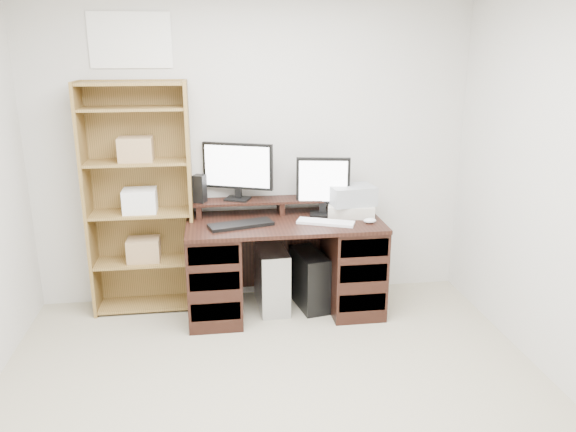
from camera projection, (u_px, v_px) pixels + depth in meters
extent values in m
cube|color=beige|center=(253.00, 149.00, 4.50)|extent=(3.50, 0.02, 2.50)
cube|color=white|center=(130.00, 40.00, 4.13)|extent=(0.60, 0.01, 0.40)
cube|color=black|center=(284.00, 223.00, 4.31)|extent=(1.50, 0.70, 0.03)
cube|color=black|center=(214.00, 272.00, 4.35)|extent=(0.40, 0.66, 0.72)
cube|color=black|center=(352.00, 265.00, 4.49)|extent=(0.40, 0.66, 0.72)
cube|color=black|center=(279.00, 249.00, 4.73)|extent=(1.48, 0.02, 0.65)
cube|color=black|center=(216.00, 312.00, 4.09)|extent=(0.36, 0.01, 0.14)
cube|color=black|center=(215.00, 281.00, 4.02)|extent=(0.36, 0.01, 0.14)
cube|color=black|center=(214.00, 255.00, 3.97)|extent=(0.36, 0.01, 0.14)
cube|color=black|center=(362.00, 303.00, 4.24)|extent=(0.36, 0.01, 0.14)
cube|color=black|center=(363.00, 273.00, 4.17)|extent=(0.36, 0.01, 0.14)
cube|color=black|center=(365.00, 248.00, 4.11)|extent=(0.36, 0.01, 0.14)
cube|color=black|center=(199.00, 210.00, 4.42)|extent=(0.04, 0.20, 0.10)
cube|color=black|center=(281.00, 207.00, 4.50)|extent=(0.04, 0.20, 0.10)
cube|color=black|center=(359.00, 204.00, 4.59)|extent=(0.04, 0.20, 0.10)
cube|color=black|center=(281.00, 200.00, 4.49)|extent=(1.40, 0.22, 0.02)
cube|color=black|center=(238.00, 199.00, 4.44)|extent=(0.23, 0.20, 0.02)
cube|color=black|center=(238.00, 191.00, 4.45)|extent=(0.06, 0.05, 0.10)
cube|color=black|center=(238.00, 166.00, 4.39)|extent=(0.54, 0.25, 0.36)
cube|color=white|center=(237.00, 166.00, 4.37)|extent=(0.49, 0.20, 0.32)
cube|color=black|center=(322.00, 214.00, 4.45)|extent=(0.22, 0.19, 0.02)
cube|color=black|center=(323.00, 206.00, 4.45)|extent=(0.06, 0.04, 0.11)
cube|color=black|center=(323.00, 181.00, 4.40)|extent=(0.42, 0.11, 0.36)
cube|color=white|center=(323.00, 181.00, 4.38)|extent=(0.37, 0.07, 0.32)
cube|color=black|center=(200.00, 189.00, 4.35)|extent=(0.11, 0.11, 0.22)
cube|color=black|center=(241.00, 225.00, 4.18)|extent=(0.51, 0.28, 0.03)
cube|color=white|center=(326.00, 222.00, 4.24)|extent=(0.45, 0.28, 0.02)
ellipsoid|color=silver|center=(370.00, 221.00, 4.25)|extent=(0.11, 0.10, 0.04)
cube|color=#B4AC9D|center=(351.00, 210.00, 4.45)|extent=(0.41, 0.35, 0.09)
cube|color=#91969A|center=(352.00, 195.00, 4.42)|extent=(0.37, 0.29, 0.15)
cube|color=#B0B2B7|center=(272.00, 277.00, 4.52)|extent=(0.25, 0.51, 0.50)
cube|color=black|center=(309.00, 279.00, 4.54)|extent=(0.28, 0.48, 0.46)
cube|color=#19FF33|center=(320.00, 278.00, 4.31)|extent=(0.01, 0.01, 0.01)
cube|color=olive|center=(88.00, 202.00, 4.26)|extent=(0.02, 0.30, 1.80)
cube|color=olive|center=(191.00, 199.00, 4.36)|extent=(0.02, 0.30, 1.80)
cube|color=olive|center=(142.00, 196.00, 4.45)|extent=(0.80, 0.01, 1.80)
cube|color=olive|center=(148.00, 304.00, 4.56)|extent=(0.75, 0.28, 0.02)
cube|color=olive|center=(145.00, 261.00, 4.46)|extent=(0.75, 0.28, 0.02)
cube|color=olive|center=(141.00, 213.00, 4.34)|extent=(0.75, 0.28, 0.02)
cube|color=olive|center=(137.00, 162.00, 4.22)|extent=(0.75, 0.28, 0.02)
cube|color=olive|center=(133.00, 108.00, 4.11)|extent=(0.75, 0.28, 0.02)
cube|color=olive|center=(131.00, 83.00, 4.06)|extent=(0.75, 0.28, 0.02)
cube|color=#A07F54|center=(144.00, 249.00, 4.43)|extent=(0.25, 0.20, 0.18)
cube|color=white|center=(140.00, 201.00, 4.31)|extent=(0.25, 0.20, 0.18)
cube|color=#A07F54|center=(136.00, 149.00, 4.20)|extent=(0.25, 0.20, 0.18)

